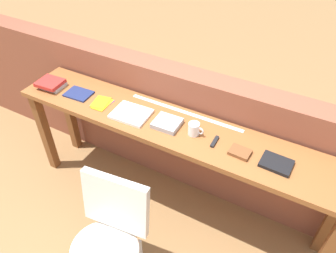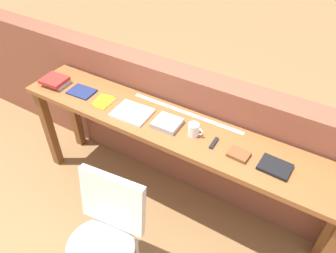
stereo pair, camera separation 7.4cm
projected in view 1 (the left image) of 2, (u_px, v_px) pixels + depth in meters
name	position (u px, v px, depth m)	size (l,w,h in m)	color
ground_plane	(153.00, 228.00, 2.66)	(40.00, 40.00, 0.00)	olive
brick_wall_back	(190.00, 131.00, 2.73)	(6.00, 0.20, 1.11)	brown
sideboard	(171.00, 139.00, 2.38)	(2.50, 0.44, 0.88)	brown
chair_white_moulded	(109.00, 234.00, 2.04)	(0.49, 0.50, 0.89)	silver
book_stack_leftmost	(51.00, 84.00, 2.63)	(0.20, 0.18, 0.06)	#9E9EA3
magazine_cycling	(79.00, 94.00, 2.57)	(0.20, 0.15, 0.01)	navy
pamphlet_pile_colourful	(102.00, 103.00, 2.48)	(0.15, 0.18, 0.01)	purple
book_open_centre	(131.00, 114.00, 2.37)	(0.27, 0.22, 0.02)	white
book_grey_hardcover	(167.00, 123.00, 2.28)	(0.18, 0.17, 0.04)	#9E9EA3
mug	(194.00, 129.00, 2.19)	(0.11, 0.08, 0.09)	white
multitool_folded	(215.00, 142.00, 2.15)	(0.02, 0.11, 0.02)	black
leather_journal_brown	(240.00, 152.00, 2.07)	(0.13, 0.10, 0.02)	brown
book_repair_rightmost	(276.00, 163.00, 2.00)	(0.19, 0.14, 0.02)	black
ruler_metal_back_edge	(185.00, 112.00, 2.40)	(0.90, 0.03, 0.00)	silver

